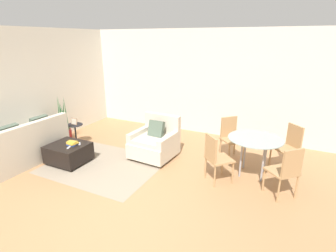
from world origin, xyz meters
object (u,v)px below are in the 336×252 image
(couch, at_px, (25,148))
(tv_remote_primary, at_px, (69,147))
(side_table, at_px, (75,130))
(dining_chair_far_left, at_px, (231,135))
(book_stack, at_px, (72,143))
(dining_chair_near_right, at_px, (286,169))
(potted_plant, at_px, (64,129))
(dining_table, at_px, (255,143))
(tv_remote_secondary, at_px, (79,144))
(dining_chair_far_right, at_px, (289,144))
(dining_chair_near_left, at_px, (215,156))
(armchair, at_px, (155,142))
(picture_frame, at_px, (74,121))
(ottoman, at_px, (69,153))

(couch, xyz_separation_m, tv_remote_primary, (1.02, 0.26, 0.10))
(side_table, height_order, dining_chair_far_left, dining_chair_far_left)
(book_stack, relative_size, side_table, 0.44)
(couch, bearing_deg, book_stack, 22.19)
(dining_chair_far_left, bearing_deg, dining_chair_near_right, -45.00)
(potted_plant, bearing_deg, dining_table, 3.38)
(tv_remote_secondary, bearing_deg, dining_chair_far_right, 22.24)
(potted_plant, height_order, dining_chair_near_left, potted_plant)
(tv_remote_primary, height_order, dining_chair_near_right, dining_chair_near_right)
(tv_remote_secondary, xyz_separation_m, potted_plant, (-1.26, 0.76, -0.12))
(armchair, distance_m, dining_chair_far_left, 1.66)
(side_table, xyz_separation_m, dining_chair_near_right, (4.75, -0.23, 0.16))
(tv_remote_secondary, relative_size, side_table, 0.27)
(picture_frame, relative_size, dining_chair_far_right, 0.20)
(couch, height_order, tv_remote_secondary, couch)
(armchair, relative_size, dining_chair_far_left, 1.03)
(book_stack, bearing_deg, dining_chair_far_left, 30.93)
(book_stack, relative_size, picture_frame, 1.27)
(tv_remote_primary, xyz_separation_m, picture_frame, (-0.75, 0.92, 0.18))
(tv_remote_primary, relative_size, tv_remote_secondary, 0.99)
(potted_plant, xyz_separation_m, dining_table, (4.63, 0.27, 0.36))
(side_table, bearing_deg, couch, -102.76)
(armchair, xyz_separation_m, dining_chair_near_left, (1.49, -0.46, 0.18))
(picture_frame, bearing_deg, book_stack, -47.95)
(dining_chair_far_right, bearing_deg, dining_table, -135.00)
(book_stack, distance_m, dining_table, 3.65)
(ottoman, height_order, dining_chair_near_right, dining_chair_near_right)
(armchair, bearing_deg, dining_chair_near_left, -17.13)
(couch, relative_size, book_stack, 7.80)
(couch, height_order, side_table, couch)
(potted_plant, xyz_separation_m, side_table, (0.46, -0.08, 0.07))
(couch, distance_m, dining_chair_far_right, 5.45)
(side_table, distance_m, dining_chair_near_right, 4.76)
(ottoman, height_order, book_stack, book_stack)
(couch, bearing_deg, tv_remote_primary, 14.43)
(book_stack, distance_m, potted_plant, 1.47)
(book_stack, xyz_separation_m, side_table, (-0.71, 0.79, -0.08))
(tv_remote_secondary, relative_size, dining_chair_far_left, 0.15)
(book_stack, bearing_deg, tv_remote_secondary, 51.52)
(picture_frame, height_order, dining_table, dining_table)
(armchair, distance_m, picture_frame, 2.12)
(dining_chair_near_left, bearing_deg, dining_chair_far_right, 45.00)
(dining_chair_far_right, bearing_deg, tv_remote_primary, -155.07)
(tv_remote_secondary, bearing_deg, picture_frame, 139.32)
(book_stack, relative_size, dining_chair_far_right, 0.25)
(book_stack, bearing_deg, dining_chair_near_left, 10.98)
(side_table, xyz_separation_m, dining_chair_far_right, (4.75, 0.94, 0.16))
(side_table, bearing_deg, tv_remote_secondary, -40.68)
(armchair, distance_m, book_stack, 1.72)
(couch, height_order, book_stack, couch)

